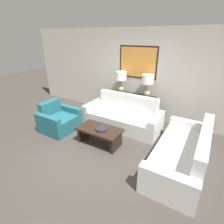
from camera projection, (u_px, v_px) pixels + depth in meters
The scene contains 10 objects.
ground_plane at pixel (92, 152), 3.96m from camera, with size 20.00×20.00×0.00m, color #3D3833.
back_wall at pixel (138, 75), 5.31m from camera, with size 8.18×0.12×2.65m.
console_table at pixel (133, 106), 5.48m from camera, with size 1.35×0.39×0.75m.
table_lamp_left at pixel (121, 79), 5.35m from camera, with size 0.34×0.34×0.67m.
table_lamp_right at pixel (148, 82), 4.95m from camera, with size 0.34×0.34×0.67m.
couch_by_back_wall at pixel (123, 117), 5.01m from camera, with size 2.17×0.90×0.88m.
couch_by_side at pixel (183, 154), 3.45m from camera, with size 0.90×2.17×0.88m.
coffee_table at pixel (99, 133), 4.17m from camera, with size 1.05×0.57×0.41m.
decorative_bowl at pixel (101, 129), 4.08m from camera, with size 0.30×0.30×0.05m.
armchair_near_back_wall at pixel (59, 120), 4.83m from camera, with size 0.84×0.92×0.78m.
Camera 1 is at (2.06, -2.56, 2.44)m, focal length 28.00 mm.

